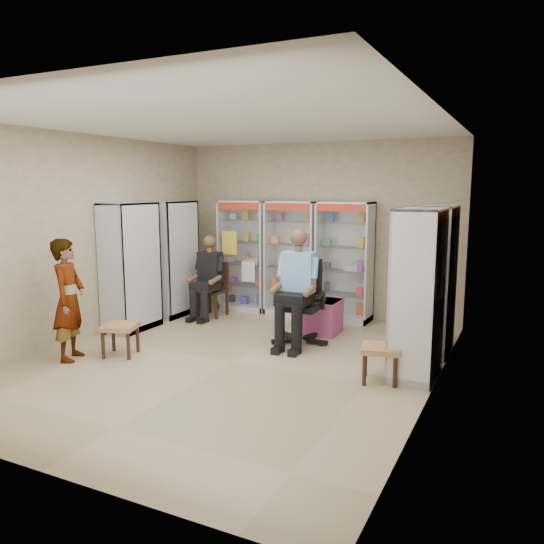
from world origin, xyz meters
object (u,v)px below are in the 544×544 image
at_px(standing_man, 69,300).
at_px(cabinet_right_far, 433,280).
at_px(cabinet_back_left, 245,256).
at_px(wooden_chair, 213,290).
at_px(cabinet_back_mid, 293,259).
at_px(cabinet_back_right, 344,262).
at_px(seated_shopkeeper, 299,291).
at_px(cabinet_left_near, 131,267).
at_px(office_chair, 300,302).
at_px(woven_stool_b, 121,340).
at_px(pink_trunk, 321,317).
at_px(cabinet_left_far, 173,259).
at_px(woven_stool_a, 380,364).
at_px(cabinet_right_near, 418,294).

bearing_deg(standing_man, cabinet_right_far, -83.14).
distance_m(cabinet_back_left, wooden_chair, 0.94).
height_order(cabinet_back_mid, cabinet_back_right, same).
relative_size(cabinet_right_far, seated_shopkeeper, 1.29).
height_order(cabinet_left_near, wooden_chair, cabinet_left_near).
distance_m(wooden_chair, standing_man, 2.87).
bearing_deg(office_chair, cabinet_back_right, 82.00).
relative_size(woven_stool_b, standing_man, 0.27).
bearing_deg(cabinet_back_left, woven_stool_b, -93.10).
bearing_deg(cabinet_back_right, standing_man, -125.66).
xyz_separation_m(cabinet_back_left, office_chair, (1.77, -1.59, -0.39)).
xyz_separation_m(cabinet_left_near, office_chair, (2.70, 0.44, -0.39)).
relative_size(cabinet_left_near, woven_stool_b, 4.65).
bearing_deg(pink_trunk, cabinet_left_near, -158.80).
height_order(cabinet_right_far, cabinet_left_far, same).
bearing_deg(wooden_chair, woven_stool_b, -88.14).
bearing_deg(standing_man, cabinet_back_right, -58.91).
distance_m(cabinet_left_near, woven_stool_a, 4.24).
distance_m(cabinet_back_right, wooden_chair, 2.33).
xyz_separation_m(cabinet_back_mid, woven_stool_a, (2.25, -2.59, -0.79)).
bearing_deg(woven_stool_b, cabinet_back_right, 56.73).
xyz_separation_m(cabinet_back_right, wooden_chair, (-2.15, -0.73, -0.53)).
relative_size(cabinet_left_far, wooden_chair, 2.13).
relative_size(cabinet_back_right, cabinet_left_near, 1.00).
bearing_deg(seated_shopkeeper, pink_trunk, 79.43).
bearing_deg(cabinet_right_near, wooden_chair, 68.36).
height_order(cabinet_back_left, pink_trunk, cabinet_back_left).
relative_size(cabinet_back_left, standing_man, 1.26).
relative_size(cabinet_back_right, office_chair, 1.64).
relative_size(cabinet_left_near, seated_shopkeeper, 1.29).
relative_size(cabinet_left_far, seated_shopkeeper, 1.29).
bearing_deg(cabinet_back_mid, office_chair, -62.72).
bearing_deg(cabinet_back_mid, woven_stool_b, -109.55).
bearing_deg(pink_trunk, woven_stool_a, -50.69).
relative_size(cabinet_right_near, cabinet_left_near, 1.00).
relative_size(cabinet_back_mid, office_chair, 1.64).
height_order(cabinet_left_near, standing_man, cabinet_left_near).
xyz_separation_m(cabinet_left_far, standing_man, (0.28, -2.62, -0.20)).
bearing_deg(cabinet_right_near, cabinet_right_far, 0.00).
bearing_deg(cabinet_left_far, cabinet_right_near, 73.75).
distance_m(cabinet_right_far, wooden_chair, 3.84).
height_order(cabinet_left_near, woven_stool_a, cabinet_left_near).
distance_m(cabinet_right_near, wooden_chair, 4.10).
xyz_separation_m(office_chair, woven_stool_a, (1.43, -1.00, -0.40)).
height_order(cabinet_back_mid, cabinet_left_far, same).
xyz_separation_m(cabinet_back_right, cabinet_left_near, (-2.83, -2.03, 0.00)).
bearing_deg(seated_shopkeeper, standing_man, -144.82).
distance_m(cabinet_right_far, cabinet_left_far, 4.46).
relative_size(cabinet_back_mid, cabinet_left_far, 1.00).
bearing_deg(seated_shopkeeper, cabinet_left_far, 162.09).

